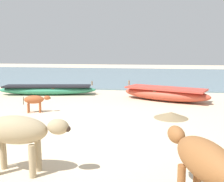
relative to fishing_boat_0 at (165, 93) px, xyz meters
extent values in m
plane|color=beige|center=(-2.65, -4.48, -0.31)|extent=(80.00, 80.00, 0.00)
cube|color=slate|center=(-2.65, 12.59, -0.27)|extent=(60.00, 20.00, 0.08)
ellipsoid|color=#B74733|center=(0.00, 0.00, -0.02)|extent=(3.90, 2.38, 0.57)
cube|color=#CC3F33|center=(0.00, 0.00, 0.22)|extent=(3.47, 2.20, 0.07)
cube|color=olive|center=(-0.26, 0.10, 0.13)|extent=(0.45, 0.96, 0.04)
cylinder|color=olive|center=(-1.61, 0.59, 0.36)|extent=(0.06, 0.06, 0.20)
ellipsoid|color=#338C66|center=(-5.58, 0.54, -0.08)|extent=(4.78, 1.86, 0.45)
cube|color=black|center=(-5.58, 0.54, 0.11)|extent=(4.23, 1.73, 0.07)
cube|color=olive|center=(-5.23, 0.61, 0.05)|extent=(0.28, 0.80, 0.04)
cylinder|color=olive|center=(-3.46, 0.98, 0.25)|extent=(0.06, 0.06, 0.20)
ellipsoid|color=tan|center=(-2.50, -7.17, 0.44)|extent=(1.11, 0.50, 0.47)
ellipsoid|color=tan|center=(-1.79, -7.12, 0.51)|extent=(0.37, 0.24, 0.26)
sphere|color=#2D2119|center=(-1.63, -7.11, 0.48)|extent=(0.10, 0.10, 0.10)
cylinder|color=tan|center=(-2.20, -7.03, -0.04)|extent=(0.11, 0.11, 0.54)
cylinder|color=tan|center=(-2.18, -7.27, -0.04)|extent=(0.11, 0.11, 0.54)
cylinder|color=tan|center=(-2.83, -7.07, -0.04)|extent=(0.11, 0.11, 0.54)
ellipsoid|color=#9E4C28|center=(-4.37, -3.07, 0.14)|extent=(0.70, 0.47, 0.28)
ellipsoid|color=#9E4C28|center=(-3.97, -2.92, 0.19)|extent=(0.25, 0.20, 0.15)
sphere|color=#2D2119|center=(-3.88, -2.88, 0.17)|extent=(0.08, 0.08, 0.06)
cylinder|color=#9E4C28|center=(-4.22, -2.93, -0.14)|extent=(0.07, 0.07, 0.33)
cylinder|color=#9E4C28|center=(-4.17, -3.07, -0.14)|extent=(0.07, 0.07, 0.33)
cylinder|color=#9E4C28|center=(-4.58, -3.07, -0.14)|extent=(0.07, 0.07, 0.33)
cylinder|color=#9E4C28|center=(-4.53, -3.20, -0.14)|extent=(0.07, 0.07, 0.33)
cylinder|color=#2D2119|center=(-4.69, -3.19, 0.11)|extent=(0.02, 0.02, 0.27)
ellipsoid|color=brown|center=(0.33, -7.79, 0.43)|extent=(0.84, 1.15, 0.47)
ellipsoid|color=brown|center=(0.04, -7.15, 0.51)|extent=(0.34, 0.41, 0.25)
sphere|color=#2D2119|center=(-0.03, -7.00, 0.48)|extent=(0.13, 0.13, 0.10)
cylinder|color=brown|center=(0.31, -7.46, -0.04)|extent=(0.11, 0.11, 0.54)
cone|color=#7A6647|center=(0.15, -2.95, -0.21)|extent=(1.36, 1.36, 0.19)
camera|label=1|loc=(-0.21, -10.76, 1.66)|focal=40.42mm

